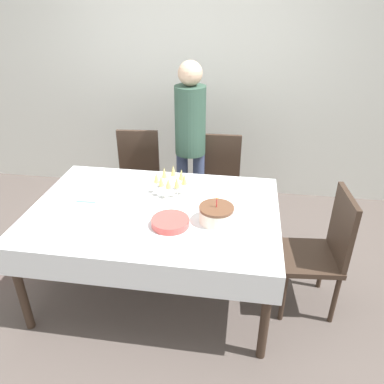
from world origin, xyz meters
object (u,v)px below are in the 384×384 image
Objects in this scene: dining_chair_far_right at (218,182)px; birthday_cake at (216,214)px; dining_chair_far_left at (138,176)px; plate_stack_main at (170,222)px; person_standing at (190,134)px; dining_chair_right_end at (322,248)px; champagne_tray at (171,183)px.

dining_chair_far_right reaches higher than birthday_cake.
dining_chair_far_left is 3.75× the size of plate_stack_main.
person_standing is (-0.05, 1.17, 0.20)m from plate_stack_main.
dining_chair_right_end is (1.61, -0.92, 0.00)m from dining_chair_far_left.
birthday_cake is 1.14m from person_standing.
dining_chair_right_end reaches higher than birthday_cake.
dining_chair_right_end is 2.71× the size of champagne_tray.
dining_chair_far_right is 1.00× the size of dining_chair_right_end.
dining_chair_right_end is at bearing -11.64° from champagne_tray.
birthday_cake is at bearing -50.25° from dining_chair_far_left.
plate_stack_main is at bearing -101.56° from dining_chair_far_right.
dining_chair_far_left is 0.79m from dining_chair_far_right.
birthday_cake is 0.31m from plate_stack_main.
dining_chair_far_right reaches higher than champagne_tray.
dining_chair_far_left is at bearing -179.98° from dining_chair_far_right.
dining_chair_far_right is 3.75× the size of plate_stack_main.
birthday_cake is (0.07, -1.03, 0.28)m from dining_chair_far_right.
dining_chair_right_end reaches higher than champagne_tray.
champagne_tray is at bearing -114.52° from dining_chair_far_right.
champagne_tray is at bearing 168.36° from dining_chair_right_end.
dining_chair_right_end is at bearing -41.37° from person_standing.
dining_chair_far_right is at bearing 131.61° from dining_chair_right_end.
plate_stack_main is 1.19m from person_standing.
person_standing reaches higher than dining_chair_far_right.
birthday_cake is 0.67× the size of champagne_tray.
dining_chair_far_left is 1.00× the size of dining_chair_right_end.
dining_chair_far_right is at bearing 65.48° from champagne_tray.
dining_chair_far_left reaches higher than birthday_cake.
dining_chair_right_end is at bearing 11.02° from plate_stack_main.
plate_stack_main is 0.16× the size of person_standing.
champagne_tray is 0.22× the size of person_standing.
person_standing reaches higher than birthday_cake.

